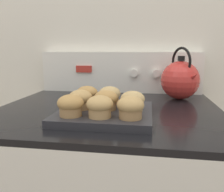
% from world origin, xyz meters
% --- Properties ---
extents(wall_back, '(8.00, 0.05, 2.40)m').
position_xyz_m(wall_back, '(0.00, 0.74, 1.20)').
color(wall_back, silver).
rests_on(wall_back, ground_plane).
extents(control_panel, '(0.77, 0.07, 0.19)m').
position_xyz_m(control_panel, '(0.00, 0.69, 1.01)').
color(control_panel, white).
rests_on(control_panel, stove_range).
extents(muffin_pan, '(0.28, 0.28, 0.02)m').
position_xyz_m(muffin_pan, '(0.01, 0.24, 0.92)').
color(muffin_pan, '#28282D').
rests_on(muffin_pan, stove_range).
extents(muffin_r0_c0, '(0.07, 0.07, 0.06)m').
position_xyz_m(muffin_r0_c0, '(-0.07, 0.16, 0.96)').
color(muffin_r0_c0, '#A37A4C').
rests_on(muffin_r0_c0, muffin_pan).
extents(muffin_r0_c1, '(0.07, 0.07, 0.06)m').
position_xyz_m(muffin_r0_c1, '(0.01, 0.16, 0.96)').
color(muffin_r0_c1, tan).
rests_on(muffin_r0_c1, muffin_pan).
extents(muffin_r0_c2, '(0.07, 0.07, 0.06)m').
position_xyz_m(muffin_r0_c2, '(0.09, 0.16, 0.96)').
color(muffin_r0_c2, '#A37A4C').
rests_on(muffin_r0_c2, muffin_pan).
extents(muffin_r1_c0, '(0.07, 0.07, 0.06)m').
position_xyz_m(muffin_r1_c0, '(-0.07, 0.24, 0.96)').
color(muffin_r1_c0, '#A37A4C').
rests_on(muffin_r1_c0, muffin_pan).
extents(muffin_r1_c1, '(0.07, 0.07, 0.06)m').
position_xyz_m(muffin_r1_c1, '(0.01, 0.25, 0.96)').
color(muffin_r1_c1, '#A37A4C').
rests_on(muffin_r1_c1, muffin_pan).
extents(muffin_r1_c2, '(0.07, 0.07, 0.06)m').
position_xyz_m(muffin_r1_c2, '(0.09, 0.24, 0.96)').
color(muffin_r1_c2, tan).
rests_on(muffin_r1_c2, muffin_pan).
extents(muffin_r2_c0, '(0.07, 0.07, 0.06)m').
position_xyz_m(muffin_r2_c0, '(-0.07, 0.32, 0.96)').
color(muffin_r2_c0, tan).
rests_on(muffin_r2_c0, muffin_pan).
extents(muffin_r2_c1, '(0.07, 0.07, 0.06)m').
position_xyz_m(muffin_r2_c1, '(0.01, 0.32, 0.96)').
color(muffin_r2_c1, olive).
rests_on(muffin_r2_c1, muffin_pan).
extents(tea_kettle, '(0.16, 0.18, 0.22)m').
position_xyz_m(tea_kettle, '(0.27, 0.55, 0.99)').
color(tea_kettle, red).
rests_on(tea_kettle, stove_range).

